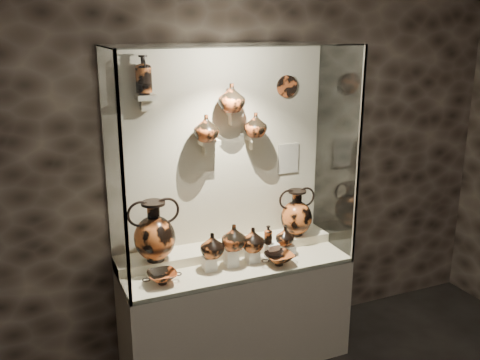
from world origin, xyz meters
name	(u,v)px	position (x,y,z in m)	size (l,w,h in m)	color
wall_back	(218,152)	(0.00, 2.50, 1.60)	(5.00, 0.02, 3.20)	black
plinth	(235,313)	(0.00, 2.18, 0.40)	(1.70, 0.60, 0.80)	#C2B79C
front_tier	(235,263)	(0.00, 2.18, 0.82)	(1.68, 0.58, 0.03)	beige
rear_tier	(226,250)	(0.00, 2.35, 0.85)	(1.70, 0.25, 0.10)	beige
back_panel	(218,152)	(0.00, 2.50, 1.60)	(1.70, 0.03, 1.60)	#C2B79C
glass_front	(252,172)	(0.00, 1.88, 1.60)	(1.70, 0.01, 1.60)	white
glass_left	(113,174)	(-0.85, 2.18, 1.60)	(0.01, 0.60, 1.60)	white
glass_right	(337,151)	(0.85, 2.18, 1.60)	(0.01, 0.60, 1.60)	white
glass_top	(234,45)	(0.00, 2.18, 2.40)	(1.70, 0.60, 0.01)	white
frame_post_left	(123,186)	(-0.84, 1.89, 1.60)	(0.02, 0.02, 1.60)	gray
frame_post_right	(358,159)	(0.84, 1.89, 1.60)	(0.02, 0.02, 1.60)	gray
pedestal_a	(209,263)	(-0.22, 2.13, 0.88)	(0.09, 0.09, 0.10)	silver
pedestal_b	(231,257)	(-0.05, 2.13, 0.90)	(0.09, 0.09, 0.13)	silver
pedestal_c	(252,256)	(0.12, 2.13, 0.88)	(0.09, 0.09, 0.09)	silver
pedestal_d	(272,251)	(0.28, 2.13, 0.89)	(0.09, 0.09, 0.12)	silver
pedestal_e	(288,250)	(0.42, 2.13, 0.87)	(0.09, 0.09, 0.08)	silver
bracket_ul	(146,97)	(-0.55, 2.42, 2.05)	(0.14, 0.12, 0.04)	#C2B79C
bracket_ca	(209,142)	(-0.10, 2.42, 1.70)	(0.14, 0.12, 0.04)	#C2B79C
bracket_cb	(234,113)	(0.10, 2.42, 1.90)	(0.10, 0.12, 0.04)	#C2B79C
bracket_cc	(256,138)	(0.28, 2.42, 1.70)	(0.14, 0.12, 0.04)	#C2B79C
amphora_left	(154,231)	(-0.57, 2.29, 1.12)	(0.36, 0.36, 0.45)	#B65523
amphora_right	(296,212)	(0.59, 2.32, 1.09)	(0.30, 0.30, 0.38)	#B65523
jug_a	(212,245)	(-0.20, 2.11, 1.02)	(0.17, 0.17, 0.18)	#B65523
jug_b	(234,237)	(-0.03, 2.12, 1.05)	(0.18, 0.18, 0.19)	#C55122
jug_c	(253,239)	(0.12, 2.12, 1.01)	(0.17, 0.17, 0.18)	#B65523
jug_e	(285,236)	(0.40, 2.15, 0.98)	(0.14, 0.14, 0.15)	#B65523
lekythos_small	(268,234)	(0.25, 2.13, 1.03)	(0.07, 0.07, 0.16)	#C55122
kylix_left	(162,277)	(-0.59, 2.05, 0.88)	(0.26, 0.22, 0.10)	#C55122
kylix_right	(279,258)	(0.28, 2.00, 0.88)	(0.27, 0.23, 0.11)	#B65523
lekythos_tall	(143,72)	(-0.56, 2.41, 2.22)	(0.12, 0.12, 0.30)	#B65523
ovoid_vase_a	(206,128)	(-0.14, 2.38, 1.81)	(0.18, 0.18, 0.19)	#C55122
ovoid_vase_b	(232,98)	(0.06, 2.37, 2.02)	(0.20, 0.20, 0.20)	#C55122
ovoid_vase_c	(255,125)	(0.25, 2.38, 1.81)	(0.17, 0.17, 0.18)	#C55122
wall_plate	(287,86)	(0.56, 2.47, 2.07)	(0.17, 0.17, 0.02)	#A84921
info_placard	(288,159)	(0.59, 2.47, 1.49)	(0.18, 0.01, 0.24)	beige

